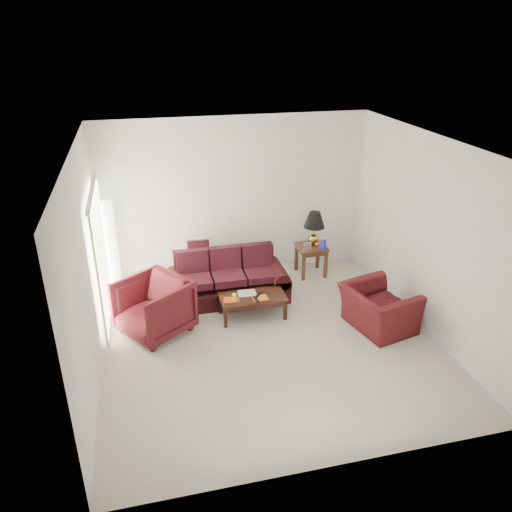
# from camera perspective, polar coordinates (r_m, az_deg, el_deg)

# --- Properties ---
(floor) EXTENTS (5.00, 5.00, 0.00)m
(floor) POSITION_cam_1_polar(r_m,az_deg,el_deg) (7.78, 1.50, -9.61)
(floor) COLOR beige
(floor) RESTS_ON ground
(blinds) EXTENTS (0.10, 2.00, 2.16)m
(blinds) POSITION_cam_1_polar(r_m,az_deg,el_deg) (8.22, -17.39, -0.20)
(blinds) COLOR silver
(blinds) RESTS_ON ground
(sofa) EXTENTS (2.12, 1.00, 0.85)m
(sofa) POSITION_cam_1_polar(r_m,az_deg,el_deg) (8.68, -3.26, -2.48)
(sofa) COLOR black
(sofa) RESTS_ON ground
(throw_pillow) EXTENTS (0.40, 0.20, 0.41)m
(throw_pillow) POSITION_cam_1_polar(r_m,az_deg,el_deg) (9.15, -6.57, 0.61)
(throw_pillow) COLOR black
(throw_pillow) RESTS_ON sofa
(end_table) EXTENTS (0.57, 0.57, 0.59)m
(end_table) POSITION_cam_1_polar(r_m,az_deg,el_deg) (9.68, 6.29, -0.45)
(end_table) COLOR #55221D
(end_table) RESTS_ON ground
(table_lamp) EXTENTS (0.49, 0.49, 0.67)m
(table_lamp) POSITION_cam_1_polar(r_m,az_deg,el_deg) (9.47, 6.65, 3.11)
(table_lamp) COLOR gold
(table_lamp) RESTS_ON end_table
(clock) EXTENTS (0.15, 0.07, 0.14)m
(clock) POSITION_cam_1_polar(r_m,az_deg,el_deg) (9.36, 5.87, 1.13)
(clock) COLOR silver
(clock) RESTS_ON end_table
(blue_canister) EXTENTS (0.14, 0.14, 0.16)m
(blue_canister) POSITION_cam_1_polar(r_m,az_deg,el_deg) (9.44, 7.70, 1.32)
(blue_canister) COLOR #1C20BC
(blue_canister) RESTS_ON end_table
(picture_frame) EXTENTS (0.15, 0.17, 0.05)m
(picture_frame) POSITION_cam_1_polar(r_m,az_deg,el_deg) (9.66, 5.09, 1.99)
(picture_frame) COLOR white
(picture_frame) RESTS_ON end_table
(floor_lamp) EXTENTS (0.30, 0.30, 1.73)m
(floor_lamp) POSITION_cam_1_polar(r_m,az_deg,el_deg) (9.11, -16.26, 0.95)
(floor_lamp) COLOR white
(floor_lamp) RESTS_ON ground
(armchair_left) EXTENTS (1.36, 1.35, 0.90)m
(armchair_left) POSITION_cam_1_polar(r_m,az_deg,el_deg) (7.90, -11.63, -5.76)
(armchair_left) COLOR #471016
(armchair_left) RESTS_ON ground
(armchair_right) EXTENTS (1.14, 1.24, 0.69)m
(armchair_right) POSITION_cam_1_polar(r_m,az_deg,el_deg) (8.15, 13.81, -5.83)
(armchair_right) COLOR #410F12
(armchair_right) RESTS_ON ground
(coffee_table) EXTENTS (1.21, 0.94, 0.38)m
(coffee_table) POSITION_cam_1_polar(r_m,az_deg,el_deg) (8.28, -0.40, -5.75)
(coffee_table) COLOR black
(coffee_table) RESTS_ON ground
(magazine_red) EXTENTS (0.28, 0.23, 0.01)m
(magazine_red) POSITION_cam_1_polar(r_m,az_deg,el_deg) (8.06, -2.82, -5.06)
(magazine_red) COLOR #B02D11
(magazine_red) RESTS_ON coffee_table
(magazine_white) EXTENTS (0.31, 0.24, 0.02)m
(magazine_white) POSITION_cam_1_polar(r_m,az_deg,el_deg) (8.25, -1.04, -4.27)
(magazine_white) COLOR silver
(magazine_white) RESTS_ON coffee_table
(magazine_orange) EXTENTS (0.26, 0.20, 0.01)m
(magazine_orange) POSITION_cam_1_polar(r_m,az_deg,el_deg) (8.11, 0.44, -4.83)
(magazine_orange) COLOR orange
(magazine_orange) RESTS_ON coffee_table
(remote_a) EXTENTS (0.08, 0.18, 0.02)m
(remote_a) POSITION_cam_1_polar(r_m,az_deg,el_deg) (8.04, 0.01, -4.95)
(remote_a) COLOR black
(remote_a) RESTS_ON coffee_table
(remote_b) EXTENTS (0.13, 0.15, 0.02)m
(remote_b) POSITION_cam_1_polar(r_m,az_deg,el_deg) (8.17, 0.28, -4.45)
(remote_b) COLOR black
(remote_b) RESTS_ON coffee_table
(yellow_glass) EXTENTS (0.08, 0.08, 0.13)m
(yellow_glass) POSITION_cam_1_polar(r_m,az_deg,el_deg) (8.02, -2.50, -4.79)
(yellow_glass) COLOR #FDFF38
(yellow_glass) RESTS_ON coffee_table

